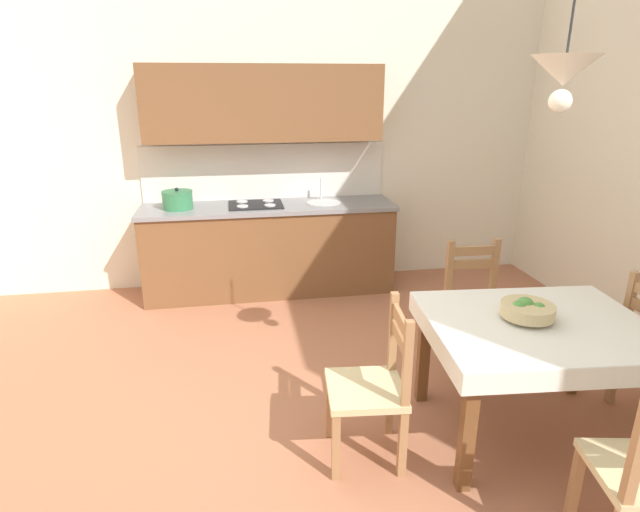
{
  "coord_description": "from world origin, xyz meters",
  "views": [
    {
      "loc": [
        -0.36,
        -2.54,
        2.05
      ],
      "look_at": [
        0.17,
        0.51,
        1.0
      ],
      "focal_mm": 28.97,
      "sensor_mm": 36.0,
      "label": 1
    }
  ],
  "objects_px": {
    "dining_table": "(536,342)",
    "dining_chair_kitchen_side": "(476,307)",
    "dining_chair_tv_side": "(373,387)",
    "pendant_lamp": "(564,72)",
    "fruit_bowl": "(527,310)",
    "kitchen_cabinetry": "(268,208)"
  },
  "relations": [
    {
      "from": "dining_chair_kitchen_side",
      "to": "pendant_lamp",
      "type": "relative_size",
      "value": 1.16
    },
    {
      "from": "kitchen_cabinetry",
      "to": "dining_table",
      "type": "height_order",
      "value": "kitchen_cabinetry"
    },
    {
      "from": "dining_chair_kitchen_side",
      "to": "dining_chair_tv_side",
      "type": "height_order",
      "value": "same"
    },
    {
      "from": "dining_chair_tv_side",
      "to": "pendant_lamp",
      "type": "xyz_separation_m",
      "value": [
        0.87,
        -0.03,
        1.65
      ]
    },
    {
      "from": "dining_table",
      "to": "dining_chair_tv_side",
      "type": "distance_m",
      "value": 0.99
    },
    {
      "from": "dining_table",
      "to": "dining_chair_kitchen_side",
      "type": "xyz_separation_m",
      "value": [
        0.08,
        0.88,
        -0.18
      ]
    },
    {
      "from": "dining_table",
      "to": "dining_chair_tv_side",
      "type": "bearing_deg",
      "value": -178.86
    },
    {
      "from": "dining_chair_kitchen_side",
      "to": "pendant_lamp",
      "type": "bearing_deg",
      "value": -100.6
    },
    {
      "from": "dining_chair_tv_side",
      "to": "pendant_lamp",
      "type": "relative_size",
      "value": 1.16
    },
    {
      "from": "fruit_bowl",
      "to": "dining_chair_kitchen_side",
      "type": "bearing_deg",
      "value": 80.97
    },
    {
      "from": "dining_chair_kitchen_side",
      "to": "dining_table",
      "type": "bearing_deg",
      "value": -94.98
    },
    {
      "from": "kitchen_cabinetry",
      "to": "dining_chair_kitchen_side",
      "type": "relative_size",
      "value": 2.66
    },
    {
      "from": "dining_table",
      "to": "dining_chair_kitchen_side",
      "type": "bearing_deg",
      "value": 85.02
    },
    {
      "from": "fruit_bowl",
      "to": "kitchen_cabinetry",
      "type": "bearing_deg",
      "value": 116.76
    },
    {
      "from": "pendant_lamp",
      "to": "kitchen_cabinetry",
      "type": "bearing_deg",
      "value": 115.29
    },
    {
      "from": "dining_table",
      "to": "dining_chair_kitchen_side",
      "type": "relative_size",
      "value": 1.42
    },
    {
      "from": "kitchen_cabinetry",
      "to": "fruit_bowl",
      "type": "xyz_separation_m",
      "value": [
        1.29,
        -2.55,
        -0.04
      ]
    },
    {
      "from": "kitchen_cabinetry",
      "to": "dining_chair_tv_side",
      "type": "bearing_deg",
      "value": -81.86
    },
    {
      "from": "dining_chair_kitchen_side",
      "to": "dining_chair_tv_side",
      "type": "xyz_separation_m",
      "value": [
        -1.05,
        -0.9,
        0.0
      ]
    },
    {
      "from": "dining_chair_tv_side",
      "to": "pendant_lamp",
      "type": "distance_m",
      "value": 1.86
    },
    {
      "from": "dining_table",
      "to": "pendant_lamp",
      "type": "height_order",
      "value": "pendant_lamp"
    },
    {
      "from": "dining_chair_tv_side",
      "to": "fruit_bowl",
      "type": "distance_m",
      "value": 0.99
    }
  ]
}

